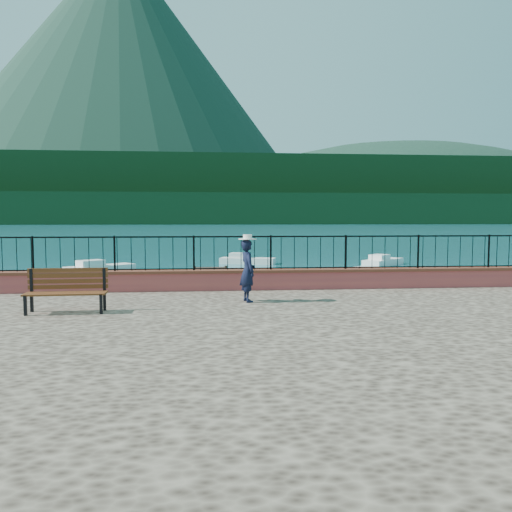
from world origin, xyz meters
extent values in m
plane|color=#19596B|center=(0.00, 0.00, 0.00)|extent=(2000.00, 2000.00, 0.00)
cube|color=#332821|center=(0.00, -6.00, 0.60)|extent=(30.00, 20.00, 1.20)
cube|color=#B14940|center=(0.00, 3.70, 1.49)|extent=(28.00, 0.46, 0.58)
cube|color=black|center=(0.00, 3.70, 2.25)|extent=(27.00, 0.05, 0.95)
cube|color=#2D231C|center=(-2.00, 12.00, 0.15)|extent=(2.00, 16.00, 0.30)
cube|color=black|center=(0.00, 300.00, 9.00)|extent=(900.00, 60.00, 18.00)
cube|color=black|center=(0.00, 360.00, 22.00)|extent=(900.00, 120.00, 44.00)
cone|color=#142D23|center=(-120.00, 700.00, 190.00)|extent=(560.00, 560.00, 380.00)
ellipsoid|color=#142D23|center=(220.00, 560.00, 0.00)|extent=(448.00, 384.00, 180.00)
cube|color=black|center=(-5.17, 0.53, 1.41)|extent=(1.72, 0.57, 0.43)
cube|color=brown|center=(-5.17, 0.79, 1.89)|extent=(1.71, 0.12, 0.52)
imported|color=black|center=(-1.13, 1.63, 1.97)|extent=(0.49, 0.63, 1.53)
cylinder|color=white|center=(-1.13, 1.63, 2.79)|extent=(0.44, 0.44, 0.12)
cube|color=silver|center=(-7.08, 9.67, 0.40)|extent=(4.03, 1.68, 0.80)
cube|color=silver|center=(3.91, 10.37, 0.40)|extent=(4.25, 2.34, 0.80)
cube|color=white|center=(6.56, 14.53, 0.40)|extent=(3.91, 2.80, 0.80)
cube|color=silver|center=(-8.62, 20.33, 0.40)|extent=(4.01, 3.65, 0.80)
cube|color=silver|center=(0.72, 25.22, 0.40)|extent=(4.12, 2.39, 0.80)
cube|color=silver|center=(10.09, 23.24, 0.40)|extent=(3.69, 3.66, 0.80)
camera|label=1|loc=(-2.08, -10.50, 3.24)|focal=35.00mm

